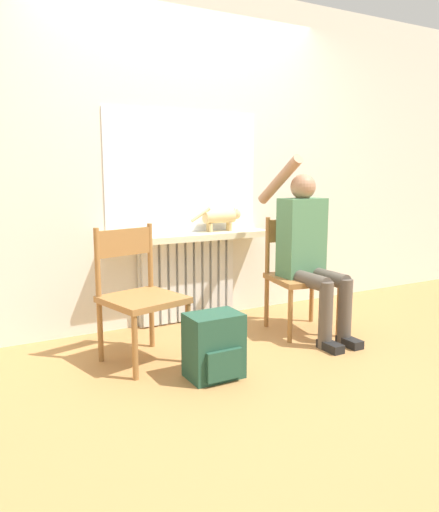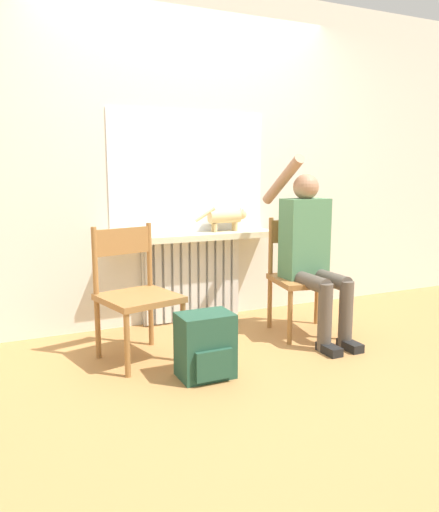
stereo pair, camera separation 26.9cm
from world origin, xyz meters
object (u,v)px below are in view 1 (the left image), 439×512
(cat, at_px, (222,217))
(person, at_px, (309,247))
(chair_right, at_px, (300,274))
(chair_left, at_px, (139,293))
(backpack, at_px, (214,346))

(cat, bearing_deg, person, -64.17)
(person, bearing_deg, chair_right, 86.23)
(chair_left, height_order, person, person)
(backpack, bearing_deg, chair_right, 25.47)
(person, distance_m, backpack, 1.19)
(chair_left, xyz_separation_m, backpack, (0.29, -0.49, -0.26))
(cat, bearing_deg, backpack, -121.38)
(cat, bearing_deg, chair_left, -147.54)
(chair_left, relative_size, person, 0.65)
(person, height_order, cat, person)
(person, xyz_separation_m, backpack, (-1.02, -0.38, -0.48))
(person, bearing_deg, backpack, -159.39)
(chair_left, distance_m, cat, 1.21)
(cat, relative_size, backpack, 1.17)
(chair_right, bearing_deg, cat, 129.93)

